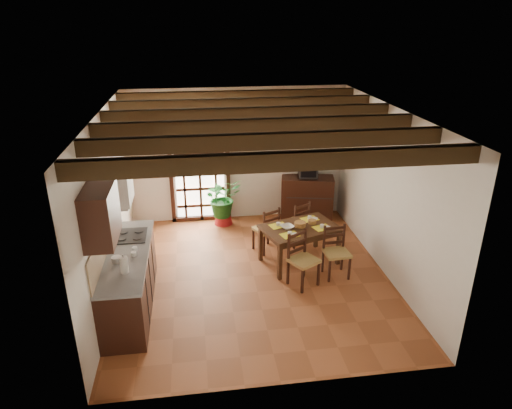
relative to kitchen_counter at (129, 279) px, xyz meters
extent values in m
plane|color=brown|center=(1.96, 0.60, -0.47)|extent=(5.00, 5.00, 0.00)
cube|color=silver|center=(1.96, 3.10, 0.93)|extent=(4.50, 0.02, 2.80)
cube|color=silver|center=(1.96, -1.90, 0.93)|extent=(4.50, 0.02, 2.80)
cube|color=silver|center=(-0.29, 0.60, 0.93)|extent=(0.02, 5.00, 2.80)
cube|color=silver|center=(4.21, 0.60, 0.93)|extent=(0.02, 5.00, 2.80)
cube|color=white|center=(1.96, 0.60, 2.33)|extent=(4.50, 5.00, 0.02)
cube|color=black|center=(1.96, -1.50, 2.22)|extent=(4.50, 0.14, 0.20)
cube|color=black|center=(1.96, -0.66, 2.22)|extent=(4.50, 0.14, 0.20)
cube|color=black|center=(1.96, 0.18, 2.22)|extent=(4.50, 0.14, 0.20)
cube|color=black|center=(1.96, 1.02, 2.22)|extent=(4.50, 0.14, 0.20)
cube|color=black|center=(1.96, 1.86, 2.22)|extent=(4.50, 0.14, 0.20)
cube|color=black|center=(1.96, 2.70, 2.22)|extent=(4.50, 0.14, 0.20)
cube|color=white|center=(1.16, 3.09, 0.63)|extent=(1.01, 0.02, 2.11)
cube|color=black|center=(1.16, 3.04, 1.77)|extent=(1.26, 0.10, 0.08)
cube|color=black|center=(0.57, 3.04, 0.63)|extent=(0.08, 0.10, 2.28)
cube|color=black|center=(1.75, 3.04, 0.63)|extent=(0.08, 0.10, 2.28)
cube|color=black|center=(1.16, 3.02, 0.63)|extent=(1.01, 0.03, 2.02)
cube|color=black|center=(0.01, 0.00, -0.03)|extent=(0.60, 2.20, 0.88)
cube|color=slate|center=(0.01, 0.00, 0.43)|extent=(0.64, 2.25, 0.04)
cube|color=tan|center=(-0.28, 0.00, 0.66)|extent=(0.02, 2.20, 0.50)
cube|color=black|center=(-0.12, -0.70, 1.38)|extent=(0.35, 0.80, 0.70)
cube|color=white|center=(-0.09, 0.55, 1.28)|extent=(0.38, 0.60, 0.50)
cube|color=silver|center=(-0.09, 0.55, 1.01)|extent=(0.32, 0.55, 0.04)
cube|color=black|center=(0.01, 0.55, 0.45)|extent=(0.50, 0.55, 0.02)
cylinder|color=white|center=(0.06, -0.55, 0.56)|extent=(0.11, 0.11, 0.24)
cylinder|color=silver|center=(-0.09, -0.25, 0.48)|extent=(0.14, 0.14, 0.10)
cube|color=#382012|center=(2.83, 0.96, 0.20)|extent=(1.48, 1.18, 0.05)
cube|color=#382012|center=(2.83, 0.96, 0.13)|extent=(1.33, 1.07, 0.09)
cube|color=#382012|center=(3.28, 1.48, -0.15)|extent=(0.08, 0.08, 0.65)
cube|color=#382012|center=(2.16, 1.12, -0.15)|extent=(0.08, 0.08, 0.65)
cube|color=#382012|center=(3.50, 0.80, -0.15)|extent=(0.08, 0.08, 0.65)
cube|color=#382012|center=(2.38, 0.44, -0.15)|extent=(0.08, 0.08, 0.65)
cube|color=#A88847|center=(2.73, 0.22, -0.02)|extent=(0.57, 0.56, 0.05)
cube|color=black|center=(2.64, 0.37, 0.21)|extent=(0.38, 0.24, 0.46)
cube|color=black|center=(2.73, 0.22, -0.25)|extent=(0.54, 0.53, 0.45)
cube|color=#A88847|center=(3.34, 0.42, -0.04)|extent=(0.43, 0.41, 0.05)
cube|color=black|center=(3.33, 0.58, 0.18)|extent=(0.41, 0.06, 0.45)
cube|color=black|center=(3.34, 0.42, -0.26)|extent=(0.41, 0.39, 0.44)
cube|color=#A88847|center=(2.31, 1.50, -0.04)|extent=(0.54, 0.53, 0.05)
cube|color=black|center=(2.39, 1.35, 0.18)|extent=(0.37, 0.23, 0.44)
cube|color=black|center=(2.31, 1.50, -0.26)|extent=(0.51, 0.51, 0.44)
cube|color=#A88847|center=(2.93, 1.70, -0.04)|extent=(0.54, 0.54, 0.05)
cube|color=black|center=(3.01, 1.55, 0.19)|extent=(0.37, 0.23, 0.45)
cube|color=black|center=(2.93, 1.70, -0.26)|extent=(0.52, 0.51, 0.44)
cube|color=yellow|center=(2.50, 0.76, 0.17)|extent=(0.29, 0.22, 0.01)
cube|color=yellow|center=(3.15, 0.76, 0.17)|extent=(0.29, 0.22, 0.01)
cube|color=yellow|center=(2.50, 1.16, 0.17)|extent=(0.29, 0.22, 0.01)
cube|color=yellow|center=(3.15, 1.16, 0.17)|extent=(0.29, 0.22, 0.01)
cylinder|color=olive|center=(2.83, 0.96, 0.22)|extent=(0.20, 0.20, 0.08)
imported|color=white|center=(2.59, 0.93, 0.25)|extent=(0.28, 0.28, 0.05)
cube|color=black|center=(3.42, 2.83, -0.01)|extent=(1.18, 0.71, 0.93)
cube|color=black|center=(3.42, 2.83, 0.65)|extent=(0.45, 0.42, 0.34)
cube|color=black|center=(3.42, 2.65, 0.65)|extent=(0.32, 0.07, 0.25)
cube|color=white|center=(3.46, 3.08, 1.28)|extent=(0.25, 0.03, 0.32)
cone|color=maroon|center=(1.60, 2.77, -0.36)|extent=(0.39, 0.39, 0.24)
imported|color=#144C19|center=(1.60, 2.77, 0.10)|extent=(2.38, 2.20, 2.17)
cube|color=black|center=(4.10, 2.20, 1.08)|extent=(0.20, 0.42, 0.03)
cube|color=black|center=(4.10, 2.03, 0.99)|extent=(0.18, 0.03, 0.18)
cube|color=black|center=(4.10, 2.37, 0.99)|extent=(0.18, 0.03, 0.18)
imported|color=#B2BFB2|center=(4.10, 2.20, 1.18)|extent=(0.15, 0.15, 0.15)
sphere|color=yellow|center=(4.10, 2.20, 1.39)|extent=(0.14, 0.14, 0.14)
cylinder|color=#144C19|center=(4.10, 2.20, 1.24)|extent=(0.01, 0.01, 0.28)
cube|color=brown|center=(4.18, 2.20, 1.58)|extent=(0.03, 0.32, 0.32)
cube|color=#C3B292|center=(4.17, 2.20, 1.58)|extent=(0.01, 0.26, 0.26)
cylinder|color=black|center=(2.83, 1.06, 1.98)|extent=(0.01, 0.01, 0.70)
cone|color=#FBE7CB|center=(2.83, 1.06, 1.61)|extent=(0.36, 0.36, 0.14)
sphere|color=#FFD88C|center=(2.83, 1.06, 1.53)|extent=(0.09, 0.09, 0.09)
camera|label=1|loc=(1.06, -6.05, 3.66)|focal=32.00mm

